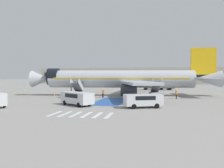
{
  "coord_description": "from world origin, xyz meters",
  "views": [
    {
      "loc": [
        4.92,
        -46.04,
        3.96
      ],
      "look_at": [
        -3.57,
        -1.77,
        2.5
      ],
      "focal_mm": 35.0,
      "sensor_mm": 36.0,
      "label": 1
    }
  ],
  "objects_px": {
    "service_van_0": "(143,100)",
    "traffic_cone_0": "(54,95)",
    "ground_crew_1": "(176,94)",
    "ground_crew_0": "(103,93)",
    "airliner": "(124,79)",
    "boarding_stairs_forward": "(77,92)",
    "fuel_tanker": "(157,85)",
    "terminal_building": "(136,76)",
    "boarding_stairs_aft": "(156,93)",
    "service_van_1": "(77,97)"
  },
  "relations": [
    {
      "from": "service_van_0",
      "to": "traffic_cone_0",
      "type": "distance_m",
      "value": 23.84
    },
    {
      "from": "service_van_0",
      "to": "ground_crew_1",
      "type": "relative_size",
      "value": 3.08
    },
    {
      "from": "ground_crew_0",
      "to": "service_van_0",
      "type": "bearing_deg",
      "value": -72.86
    },
    {
      "from": "ground_crew_1",
      "to": "ground_crew_0",
      "type": "bearing_deg",
      "value": 119.82
    },
    {
      "from": "airliner",
      "to": "boarding_stairs_forward",
      "type": "distance_m",
      "value": 10.32
    },
    {
      "from": "boarding_stairs_forward",
      "to": "fuel_tanker",
      "type": "height_order",
      "value": "boarding_stairs_forward"
    },
    {
      "from": "ground_crew_1",
      "to": "terminal_building",
      "type": "bearing_deg",
      "value": 39.05
    },
    {
      "from": "boarding_stairs_aft",
      "to": "service_van_1",
      "type": "xyz_separation_m",
      "value": [
        -10.9,
        -13.4,
        0.16
      ]
    },
    {
      "from": "boarding_stairs_aft",
      "to": "terminal_building",
      "type": "relative_size",
      "value": 0.05
    },
    {
      "from": "boarding_stairs_forward",
      "to": "terminal_building",
      "type": "distance_m",
      "value": 87.07
    },
    {
      "from": "airliner",
      "to": "traffic_cone_0",
      "type": "height_order",
      "value": "airliner"
    },
    {
      "from": "ground_crew_1",
      "to": "fuel_tanker",
      "type": "bearing_deg",
      "value": 35.81
    },
    {
      "from": "boarding_stairs_aft",
      "to": "traffic_cone_0",
      "type": "bearing_deg",
      "value": 172.1
    },
    {
      "from": "ground_crew_0",
      "to": "traffic_cone_0",
      "type": "xyz_separation_m",
      "value": [
        -10.84,
        1.76,
        -0.67
      ]
    },
    {
      "from": "ground_crew_0",
      "to": "traffic_cone_0",
      "type": "bearing_deg",
      "value": 154.58
    },
    {
      "from": "airliner",
      "to": "service_van_0",
      "type": "bearing_deg",
      "value": -171.56
    },
    {
      "from": "airliner",
      "to": "terminal_building",
      "type": "bearing_deg",
      "value": -4.44
    },
    {
      "from": "service_van_1",
      "to": "ground_crew_0",
      "type": "relative_size",
      "value": 3.45
    },
    {
      "from": "airliner",
      "to": "terminal_building",
      "type": "distance_m",
      "value": 81.51
    },
    {
      "from": "ground_crew_0",
      "to": "terminal_building",
      "type": "xyz_separation_m",
      "value": [
        -0.56,
        86.48,
        3.62
      ]
    },
    {
      "from": "service_van_0",
      "to": "ground_crew_0",
      "type": "bearing_deg",
      "value": -168.69
    },
    {
      "from": "boarding_stairs_aft",
      "to": "traffic_cone_0",
      "type": "distance_m",
      "value": 20.83
    },
    {
      "from": "ground_crew_0",
      "to": "fuel_tanker",
      "type": "bearing_deg",
      "value": 52.36
    },
    {
      "from": "fuel_tanker",
      "to": "service_van_0",
      "type": "xyz_separation_m",
      "value": [
        -2.46,
        -39.78,
        -0.55
      ]
    },
    {
      "from": "airliner",
      "to": "ground_crew_1",
      "type": "distance_m",
      "value": 11.72
    },
    {
      "from": "ground_crew_0",
      "to": "terminal_building",
      "type": "height_order",
      "value": "terminal_building"
    },
    {
      "from": "boarding_stairs_aft",
      "to": "terminal_building",
      "type": "bearing_deg",
      "value": 89.9
    },
    {
      "from": "service_van_0",
      "to": "traffic_cone_0",
      "type": "height_order",
      "value": "service_van_0"
    },
    {
      "from": "boarding_stairs_forward",
      "to": "terminal_building",
      "type": "xyz_separation_m",
      "value": [
        4.49,
        86.88,
        3.59
      ]
    },
    {
      "from": "airliner",
      "to": "traffic_cone_0",
      "type": "relative_size",
      "value": 81.76
    },
    {
      "from": "ground_crew_0",
      "to": "ground_crew_1",
      "type": "relative_size",
      "value": 0.95
    },
    {
      "from": "boarding_stairs_aft",
      "to": "terminal_building",
      "type": "xyz_separation_m",
      "value": [
        -10.55,
        84.99,
        3.58
      ]
    },
    {
      "from": "fuel_tanker",
      "to": "ground_crew_0",
      "type": "xyz_separation_m",
      "value": [
        -10.7,
        -27.26,
        -0.7
      ]
    },
    {
      "from": "service_van_0",
      "to": "service_van_1",
      "type": "bearing_deg",
      "value": -115.87
    },
    {
      "from": "fuel_tanker",
      "to": "ground_crew_1",
      "type": "relative_size",
      "value": 6.19
    },
    {
      "from": "traffic_cone_0",
      "to": "terminal_building",
      "type": "relative_size",
      "value": 0.0
    },
    {
      "from": "traffic_cone_0",
      "to": "terminal_building",
      "type": "height_order",
      "value": "terminal_building"
    },
    {
      "from": "boarding_stairs_forward",
      "to": "service_van_0",
      "type": "relative_size",
      "value": 1.04
    },
    {
      "from": "airliner",
      "to": "service_van_1",
      "type": "xyz_separation_m",
      "value": [
        -4.24,
        -16.98,
        -2.36
      ]
    },
    {
      "from": "boarding_stairs_forward",
      "to": "service_van_1",
      "type": "relative_size",
      "value": 0.98
    },
    {
      "from": "ground_crew_1",
      "to": "traffic_cone_0",
      "type": "height_order",
      "value": "ground_crew_1"
    },
    {
      "from": "airliner",
      "to": "ground_crew_1",
      "type": "relative_size",
      "value": 23.67
    },
    {
      "from": "fuel_tanker",
      "to": "ground_crew_1",
      "type": "height_order",
      "value": "fuel_tanker"
    },
    {
      "from": "terminal_building",
      "to": "ground_crew_1",
      "type": "bearing_deg",
      "value": -80.7
    },
    {
      "from": "service_van_0",
      "to": "ground_crew_1",
      "type": "distance_m",
      "value": 13.63
    },
    {
      "from": "airliner",
      "to": "traffic_cone_0",
      "type": "distance_m",
      "value": 14.9
    },
    {
      "from": "airliner",
      "to": "ground_crew_1",
      "type": "bearing_deg",
      "value": -123.39
    },
    {
      "from": "service_van_1",
      "to": "terminal_building",
      "type": "bearing_deg",
      "value": -145.36
    },
    {
      "from": "fuel_tanker",
      "to": "traffic_cone_0",
      "type": "bearing_deg",
      "value": 129.9
    },
    {
      "from": "boarding_stairs_forward",
      "to": "ground_crew_1",
      "type": "height_order",
      "value": "boarding_stairs_forward"
    }
  ]
}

